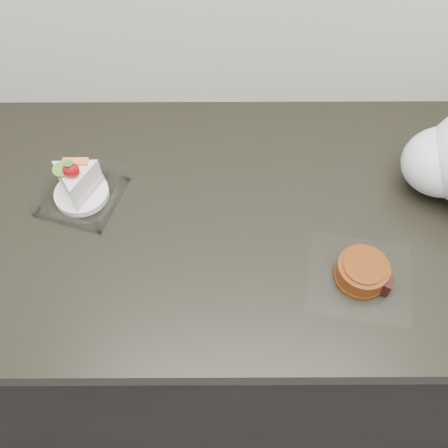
# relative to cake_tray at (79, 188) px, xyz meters

# --- Properties ---
(counter) EXTENTS (2.04, 0.64, 0.90)m
(counter) POSITION_rel_cake_tray_xyz_m (0.36, -0.04, -0.48)
(counter) COLOR black
(counter) RESTS_ON ground
(cake_tray) EXTENTS (0.18, 0.18, 0.11)m
(cake_tray) POSITION_rel_cake_tray_xyz_m (0.00, 0.00, 0.00)
(cake_tray) COLOR white
(cake_tray) RESTS_ON counter
(mooncake_wrap) EXTENTS (0.21, 0.20, 0.04)m
(mooncake_wrap) POSITION_rel_cake_tray_xyz_m (0.52, -0.18, -0.01)
(mooncake_wrap) COLOR white
(mooncake_wrap) RESTS_ON counter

